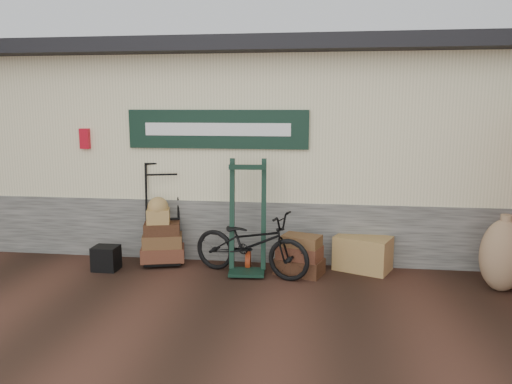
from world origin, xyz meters
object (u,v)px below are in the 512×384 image
Objects in this scene: wicker_hamper at (363,253)px; bicycle at (251,240)px; suitcase_stack at (299,254)px; porter_trolley at (162,212)px; green_barrow at (248,217)px; black_trunk at (106,258)px.

bicycle is at bearing -164.65° from wicker_hamper.
suitcase_stack is at bearing -62.38° from bicycle.
porter_trolley is at bearing 171.57° from suitcase_stack.
green_barrow is 1.71m from wicker_hamper.
bicycle is (1.37, -0.42, -0.25)m from porter_trolley.
black_trunk is at bearing 109.30° from bicycle.
green_barrow is (1.31, -0.33, 0.04)m from porter_trolley.
bicycle is (-0.65, -0.12, 0.21)m from suitcase_stack.
porter_trolley is 2.02× the size of wicker_hamper.
black_trunk is (-0.67, -0.49, -0.57)m from porter_trolley.
black_trunk is (-2.70, -0.19, -0.11)m from suitcase_stack.
suitcase_stack is 1.84× the size of black_trunk.
porter_trolley is 4.36× the size of black_trunk.
porter_trolley is 1.46m from bicycle.
suitcase_stack is (0.71, 0.03, -0.50)m from green_barrow.
suitcase_stack is 0.93m from wicker_hamper.
bicycle reaches higher than black_trunk.
suitcase_stack is at bearing 4.09° from black_trunk.
wicker_hamper is (0.88, 0.30, -0.04)m from suitcase_stack.
green_barrow is 2.13× the size of wicker_hamper.
green_barrow reaches higher than suitcase_stack.
green_barrow is at bearing -28.98° from porter_trolley.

